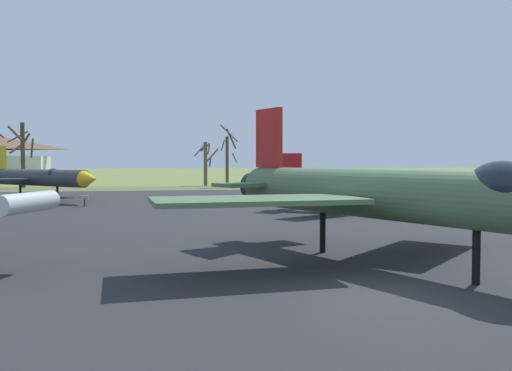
{
  "coord_description": "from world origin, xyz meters",
  "views": [
    {
      "loc": [
        -5.25,
        -12.0,
        3.35
      ],
      "look_at": [
        1.08,
        24.33,
        1.74
      ],
      "focal_mm": 37.27,
      "sensor_mm": 36.0,
      "label": 1
    }
  ],
  "objects": [
    {
      "name": "asphalt_apron",
      "position": [
        0.0,
        19.16,
        0.03
      ],
      "size": [
        80.57,
        63.88,
        0.05
      ],
      "primitive_type": "cube",
      "color": "#28282B",
      "rests_on": "ground"
    },
    {
      "name": "grass_verge_strip",
      "position": [
        0.0,
        57.1,
        0.03
      ],
      "size": [
        140.57,
        12.0,
        0.06
      ],
      "primitive_type": "cube",
      "color": "#586036",
      "rests_on": "ground"
    },
    {
      "name": "bare_tree_center",
      "position": [
        -23.38,
        61.5,
        4.75
      ],
      "size": [
        3.58,
        3.77,
        8.54
      ],
      "color": "#42382D",
      "rests_on": "ground"
    },
    {
      "name": "info_placard_rear_center",
      "position": [
        -11.09,
        29.18,
        0.59
      ],
      "size": [
        0.6,
        0.39,
        0.91
      ],
      "color": "black",
      "rests_on": "ground"
    },
    {
      "name": "jet_fighter_rear_right",
      "position": [
        7.76,
        20.68,
        1.85
      ],
      "size": [
        11.86,
        10.63,
        3.99
      ],
      "color": "#565B60",
      "rests_on": "ground"
    },
    {
      "name": "jet_fighter_rear_center",
      "position": [
        -15.79,
        35.94,
        2.08
      ],
      "size": [
        12.01,
        11.99,
        4.88
      ],
      "color": "#33383D",
      "rests_on": "ground"
    },
    {
      "name": "bare_tree_right_of_center",
      "position": [
        0.69,
        63.42,
        3.49
      ],
      "size": [
        3.55,
        2.63,
        6.24
      ],
      "color": "brown",
      "rests_on": "ground"
    },
    {
      "name": "bare_tree_far_right",
      "position": [
        3.25,
        58.88,
        4.03
      ],
      "size": [
        2.54,
        2.32,
        8.37
      ],
      "color": "brown",
      "rests_on": "ground"
    },
    {
      "name": "jet_fighter_front_left",
      "position": [
        1.91,
        3.49,
        2.38
      ],
      "size": [
        13.69,
        15.81,
        5.58
      ],
      "color": "#4C6B47",
      "rests_on": "ground"
    },
    {
      "name": "info_placard_rear_right",
      "position": [
        12.43,
        13.86,
        0.62
      ],
      "size": [
        0.5,
        0.29,
        0.99
      ],
      "color": "black",
      "rests_on": "ground"
    },
    {
      "name": "ground_plane",
      "position": [
        0.0,
        0.0,
        0.0
      ],
      "size": [
        600.0,
        600.0,
        0.0
      ],
      "primitive_type": "plane",
      "color": "olive"
    }
  ]
}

